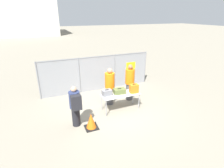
{
  "coord_description": "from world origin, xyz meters",
  "views": [
    {
      "loc": [
        -2.82,
        -6.37,
        4.08
      ],
      "look_at": [
        0.07,
        0.56,
        1.05
      ],
      "focal_mm": 28.0,
      "sensor_mm": 36.0,
      "label": 1
    }
  ],
  "objects_px": {
    "inspection_table": "(121,95)",
    "traveler_hooded": "(75,105)",
    "suitcase_grey": "(107,93)",
    "security_worker_far": "(130,82)",
    "utility_trailer": "(99,69)",
    "security_worker_near": "(110,86)",
    "suitcase_olive": "(119,91)",
    "traffic_cone": "(91,121)",
    "suitcase_orange": "(134,89)"
  },
  "relations": [
    {
      "from": "suitcase_orange",
      "to": "utility_trailer",
      "type": "height_order",
      "value": "suitcase_orange"
    },
    {
      "from": "traveler_hooded",
      "to": "traffic_cone",
      "type": "xyz_separation_m",
      "value": [
        0.48,
        -0.35,
        -0.62
      ]
    },
    {
      "from": "inspection_table",
      "to": "security_worker_far",
      "type": "distance_m",
      "value": 1.17
    },
    {
      "from": "suitcase_orange",
      "to": "security_worker_near",
      "type": "distance_m",
      "value": 1.15
    },
    {
      "from": "suitcase_grey",
      "to": "security_worker_far",
      "type": "xyz_separation_m",
      "value": [
        1.47,
        0.66,
        0.05
      ]
    },
    {
      "from": "traveler_hooded",
      "to": "utility_trailer",
      "type": "xyz_separation_m",
      "value": [
        2.84,
        5.59,
        -0.51
      ]
    },
    {
      "from": "suitcase_orange",
      "to": "traffic_cone",
      "type": "distance_m",
      "value": 2.46
    },
    {
      "from": "suitcase_grey",
      "to": "security_worker_near",
      "type": "relative_size",
      "value": 0.24
    },
    {
      "from": "suitcase_orange",
      "to": "traveler_hooded",
      "type": "height_order",
      "value": "traveler_hooded"
    },
    {
      "from": "suitcase_olive",
      "to": "security_worker_far",
      "type": "height_order",
      "value": "security_worker_far"
    },
    {
      "from": "traveler_hooded",
      "to": "traffic_cone",
      "type": "height_order",
      "value": "traveler_hooded"
    },
    {
      "from": "inspection_table",
      "to": "security_worker_far",
      "type": "relative_size",
      "value": 0.94
    },
    {
      "from": "traffic_cone",
      "to": "traveler_hooded",
      "type": "bearing_deg",
      "value": 144.04
    },
    {
      "from": "security_worker_far",
      "to": "security_worker_near",
      "type": "bearing_deg",
      "value": 17.87
    },
    {
      "from": "traffic_cone",
      "to": "suitcase_orange",
      "type": "bearing_deg",
      "value": 18.73
    },
    {
      "from": "suitcase_grey",
      "to": "suitcase_olive",
      "type": "distance_m",
      "value": 0.59
    },
    {
      "from": "suitcase_olive",
      "to": "utility_trailer",
      "type": "height_order",
      "value": "suitcase_olive"
    },
    {
      "from": "suitcase_orange",
      "to": "suitcase_grey",
      "type": "bearing_deg",
      "value": 171.05
    },
    {
      "from": "suitcase_grey",
      "to": "utility_trailer",
      "type": "xyz_separation_m",
      "value": [
        1.34,
        4.99,
        -0.5
      ]
    },
    {
      "from": "suitcase_grey",
      "to": "traveler_hooded",
      "type": "distance_m",
      "value": 1.61
    },
    {
      "from": "traveler_hooded",
      "to": "suitcase_orange",
      "type": "bearing_deg",
      "value": -12.55
    },
    {
      "from": "inspection_table",
      "to": "traffic_cone",
      "type": "xyz_separation_m",
      "value": [
        -1.63,
        -0.85,
        -0.41
      ]
    },
    {
      "from": "suitcase_grey",
      "to": "utility_trailer",
      "type": "height_order",
      "value": "suitcase_grey"
    },
    {
      "from": "suitcase_olive",
      "to": "utility_trailer",
      "type": "xyz_separation_m",
      "value": [
        0.75,
        5.01,
        -0.48
      ]
    },
    {
      "from": "security_worker_near",
      "to": "security_worker_far",
      "type": "xyz_separation_m",
      "value": [
        1.11,
        0.09,
        0.02
      ]
    },
    {
      "from": "inspection_table",
      "to": "suitcase_olive",
      "type": "relative_size",
      "value": 3.07
    },
    {
      "from": "suitcase_olive",
      "to": "utility_trailer",
      "type": "relative_size",
      "value": 0.16
    },
    {
      "from": "security_worker_near",
      "to": "security_worker_far",
      "type": "bearing_deg",
      "value": -166.88
    },
    {
      "from": "suitcase_grey",
      "to": "suitcase_orange",
      "type": "relative_size",
      "value": 1.02
    },
    {
      "from": "security_worker_near",
      "to": "suitcase_olive",
      "type": "bearing_deg",
      "value": 119.35
    },
    {
      "from": "utility_trailer",
      "to": "suitcase_orange",
      "type": "bearing_deg",
      "value": -91.29
    },
    {
      "from": "suitcase_olive",
      "to": "security_worker_far",
      "type": "xyz_separation_m",
      "value": [
        0.88,
        0.68,
        0.07
      ]
    },
    {
      "from": "suitcase_olive",
      "to": "suitcase_grey",
      "type": "bearing_deg",
      "value": 178.2
    },
    {
      "from": "traffic_cone",
      "to": "inspection_table",
      "type": "bearing_deg",
      "value": 27.56
    },
    {
      "from": "inspection_table",
      "to": "security_worker_near",
      "type": "relative_size",
      "value": 0.95
    },
    {
      "from": "suitcase_grey",
      "to": "traveler_hooded",
      "type": "height_order",
      "value": "traveler_hooded"
    },
    {
      "from": "suitcase_grey",
      "to": "security_worker_far",
      "type": "bearing_deg",
      "value": 24.31
    },
    {
      "from": "security_worker_near",
      "to": "security_worker_far",
      "type": "height_order",
      "value": "security_worker_far"
    },
    {
      "from": "security_worker_near",
      "to": "inspection_table",
      "type": "bearing_deg",
      "value": 118.67
    },
    {
      "from": "suitcase_olive",
      "to": "traveler_hooded",
      "type": "bearing_deg",
      "value": -164.37
    },
    {
      "from": "suitcase_orange",
      "to": "utility_trailer",
      "type": "bearing_deg",
      "value": 88.71
    },
    {
      "from": "suitcase_grey",
      "to": "security_worker_far",
      "type": "height_order",
      "value": "security_worker_far"
    },
    {
      "from": "suitcase_orange",
      "to": "suitcase_olive",
      "type": "bearing_deg",
      "value": 164.62
    },
    {
      "from": "suitcase_orange",
      "to": "utility_trailer",
      "type": "distance_m",
      "value": 5.21
    },
    {
      "from": "suitcase_olive",
      "to": "security_worker_far",
      "type": "relative_size",
      "value": 0.3
    },
    {
      "from": "inspection_table",
      "to": "suitcase_orange",
      "type": "xyz_separation_m",
      "value": [
        0.61,
        -0.09,
        0.27
      ]
    },
    {
      "from": "inspection_table",
      "to": "traveler_hooded",
      "type": "distance_m",
      "value": 2.18
    },
    {
      "from": "traveler_hooded",
      "to": "security_worker_far",
      "type": "distance_m",
      "value": 3.23
    },
    {
      "from": "suitcase_orange",
      "to": "security_worker_near",
      "type": "bearing_deg",
      "value": 138.41
    },
    {
      "from": "suitcase_grey",
      "to": "suitcase_olive",
      "type": "xyz_separation_m",
      "value": [
        0.59,
        -0.02,
        -0.02
      ]
    }
  ]
}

